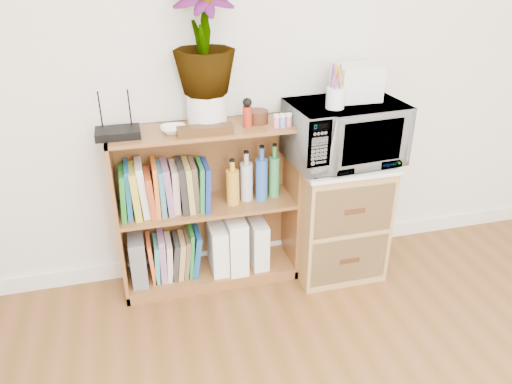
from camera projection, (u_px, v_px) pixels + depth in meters
name	position (u px, v px, depth m)	size (l,w,h in m)	color
skirting_board	(261.00, 249.00, 3.19)	(4.00, 0.02, 0.10)	white
bookshelf	(208.00, 208.00, 2.79)	(1.00, 0.30, 0.95)	brown
wicker_unit	(336.00, 217.00, 2.95)	(0.50, 0.45, 0.70)	#9E7542
microwave	(344.00, 132.00, 2.70)	(0.60, 0.40, 0.33)	silver
pen_cup	(335.00, 98.00, 2.52)	(0.10, 0.10, 0.10)	white
small_appliance	(356.00, 82.00, 2.65)	(0.23, 0.19, 0.18)	silver
router	(118.00, 133.00, 2.45)	(0.22, 0.15, 0.04)	black
white_bowl	(174.00, 129.00, 2.51)	(0.13, 0.13, 0.03)	white
plant_pot	(207.00, 110.00, 2.56)	(0.20, 0.20, 0.17)	silver
potted_plant	(204.00, 38.00, 2.39)	(0.31, 0.31, 0.55)	#2E7431
trinket_box	(205.00, 130.00, 2.48)	(0.28, 0.07, 0.05)	#39230F
kokeshi_doll	(247.00, 117.00, 2.57)	(0.05, 0.05, 0.11)	#A12513
wooden_bowl	(258.00, 117.00, 2.63)	(0.11, 0.11, 0.07)	#391D0F
paint_jars	(283.00, 122.00, 2.58)	(0.11, 0.04, 0.05)	#D5768E
file_box	(138.00, 258.00, 2.82)	(0.09, 0.23, 0.29)	slate
magazine_holder_left	(218.00, 247.00, 2.91)	(0.09, 0.23, 0.29)	white
magazine_holder_mid	(235.00, 241.00, 2.93)	(0.11, 0.27, 0.34)	white
magazine_holder_right	(257.00, 241.00, 2.97)	(0.09, 0.23, 0.29)	white
cookbooks	(164.00, 188.00, 2.67)	(0.48, 0.20, 0.29)	#1D6F22
liquor_bottles	(253.00, 176.00, 2.77)	(0.31, 0.07, 0.31)	gold
lower_books	(174.00, 255.00, 2.87)	(0.30, 0.19, 0.29)	#E55928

